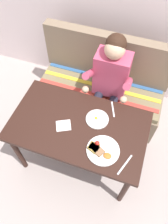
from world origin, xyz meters
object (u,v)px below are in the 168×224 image
(plate_breakfast, at_px, (101,150))
(fork, at_px, (113,109))
(couch, at_px, (101,91))
(plate_eggs, at_px, (97,119))
(person, at_px, (109,80))
(napkin, at_px, (63,126))
(table, at_px, (78,129))
(knife, at_px, (125,165))

(plate_breakfast, relative_size, fork, 1.58)
(couch, relative_size, plate_eggs, 7.13)
(plate_breakfast, bearing_deg, plate_eggs, 113.91)
(person, height_order, plate_eggs, person)
(couch, distance_m, plate_eggs, 0.79)
(couch, height_order, plate_breakfast, couch)
(plate_breakfast, bearing_deg, napkin, 163.06)
(person, bearing_deg, plate_eggs, -87.30)
(table, xyz_separation_m, person, (0.12, 0.59, 0.09))
(plate_eggs, bearing_deg, person, 92.70)
(person, height_order, fork, person)
(person, xyz_separation_m, fork, (0.13, -0.33, -0.01))
(plate_breakfast, xyz_separation_m, napkin, (-0.38, 0.12, -0.01))
(person, bearing_deg, plate_breakfast, -79.26)
(plate_breakfast, bearing_deg, knife, -14.46)
(couch, distance_m, knife, 1.16)
(knife, bearing_deg, plate_eggs, 155.12)
(couch, xyz_separation_m, knife, (0.47, -0.99, 0.40))
(person, distance_m, plate_breakfast, 0.77)
(plate_breakfast, bearing_deg, table, 147.22)
(plate_eggs, relative_size, knife, 1.01)
(napkin, xyz_separation_m, knife, (0.58, -0.17, -0.00))
(plate_eggs, height_order, napkin, plate_eggs)
(table, bearing_deg, knife, -25.32)
(napkin, bearing_deg, fork, 40.96)
(fork, bearing_deg, couch, 93.37)
(table, height_order, plate_breakfast, plate_breakfast)
(plate_eggs, height_order, knife, plate_eggs)
(napkin, height_order, fork, napkin)
(plate_breakfast, xyz_separation_m, knife, (0.21, -0.05, -0.01))
(table, relative_size, knife, 6.00)
(plate_breakfast, distance_m, napkin, 0.40)
(person, distance_m, fork, 0.35)
(table, distance_m, couch, 0.83)
(fork, bearing_deg, napkin, -161.28)
(fork, bearing_deg, plate_breakfast, -109.79)
(fork, bearing_deg, table, -155.18)
(plate_breakfast, bearing_deg, couch, 105.60)
(table, xyz_separation_m, fork, (0.24, 0.26, 0.08))
(couch, height_order, knife, couch)
(plate_eggs, xyz_separation_m, fork, (0.10, 0.16, -0.01))
(couch, height_order, plate_eggs, couch)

